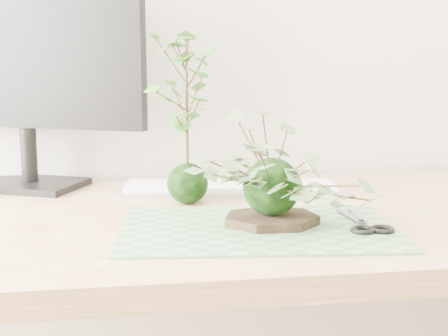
{
  "coord_description": "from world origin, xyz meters",
  "views": [
    {
      "loc": [
        -0.15,
        0.13,
        1.02
      ],
      "look_at": [
        0.0,
        1.14,
        0.84
      ],
      "focal_mm": 50.0,
      "sensor_mm": 36.0,
      "label": 1
    }
  ],
  "objects_px": {
    "desk": "(243,258)",
    "monitor": "(25,61)",
    "maple_kokedama": "(187,83)",
    "keyboard": "(230,188)",
    "ivy_kokedama": "(272,160)"
  },
  "relations": [
    {
      "from": "desk",
      "to": "monitor",
      "type": "xyz_separation_m",
      "value": [
        -0.42,
        0.3,
        0.36
      ]
    },
    {
      "from": "maple_kokedama",
      "to": "monitor",
      "type": "height_order",
      "value": "monitor"
    },
    {
      "from": "desk",
      "to": "keyboard",
      "type": "bearing_deg",
      "value": 88.51
    },
    {
      "from": "keyboard",
      "to": "maple_kokedama",
      "type": "bearing_deg",
      "value": -127.93
    },
    {
      "from": "ivy_kokedama",
      "to": "monitor",
      "type": "xyz_separation_m",
      "value": [
        -0.45,
        0.4,
        0.16
      ]
    },
    {
      "from": "keyboard",
      "to": "monitor",
      "type": "relative_size",
      "value": 0.97
    },
    {
      "from": "maple_kokedama",
      "to": "keyboard",
      "type": "relative_size",
      "value": 0.69
    },
    {
      "from": "keyboard",
      "to": "monitor",
      "type": "height_order",
      "value": "monitor"
    },
    {
      "from": "ivy_kokedama",
      "to": "monitor",
      "type": "relative_size",
      "value": 0.63
    },
    {
      "from": "keyboard",
      "to": "ivy_kokedama",
      "type": "bearing_deg",
      "value": -77.13
    },
    {
      "from": "keyboard",
      "to": "desk",
      "type": "bearing_deg",
      "value": -83.69
    },
    {
      "from": "ivy_kokedama",
      "to": "maple_kokedama",
      "type": "distance_m",
      "value": 0.25
    },
    {
      "from": "ivy_kokedama",
      "to": "maple_kokedama",
      "type": "relative_size",
      "value": 0.95
    },
    {
      "from": "maple_kokedama",
      "to": "keyboard",
      "type": "bearing_deg",
      "value": 44.27
    },
    {
      "from": "keyboard",
      "to": "monitor",
      "type": "distance_m",
      "value": 0.51
    }
  ]
}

